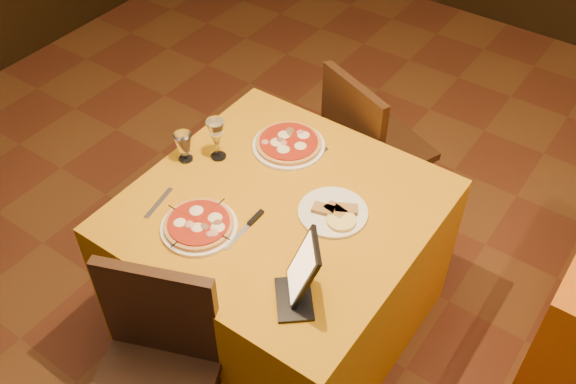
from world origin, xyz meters
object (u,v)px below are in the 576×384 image
Objects in this scene: main_table at (281,266)px; chair_main_far at (379,148)px; pizza_near at (199,226)px; water_glass at (184,147)px; wine_glass at (217,139)px; tablet at (303,268)px; pizza_far at (289,144)px.

chair_main_far is (0.00, 0.83, 0.08)m from main_table.
chair_main_far reaches higher than pizza_near.
pizza_near is at bearing -121.89° from main_table.
water_glass is at bearing 138.97° from pizza_near.
main_table is at bearing 58.11° from pizza_near.
main_table is 5.79× the size of wine_glass.
water_glass reaches higher than pizza_near.
chair_main_far is 7.00× the size of water_glass.
chair_main_far is 0.93m from wine_glass.
chair_main_far is 3.17× the size of pizza_near.
wine_glass is (-0.37, 0.08, 0.47)m from main_table.
tablet reaches higher than wine_glass.
tablet reaches higher than water_glass.
tablet is at bearing -51.09° from pizza_far.
main_table is 0.60m from wine_glass.
main_table is 0.65m from tablet.
tablet is (0.77, -0.27, 0.06)m from water_glass.
tablet is (0.47, -0.58, 0.10)m from pizza_far.
chair_main_far reaches higher than pizza_far.
main_table is at bearing -11.48° from wine_glass.
water_glass is (-0.47, -0.85, 0.36)m from chair_main_far.
pizza_near is 0.48m from tablet.
pizza_far is (0.00, 0.57, 0.00)m from pizza_near.
pizza_far is at bearing 119.92° from main_table.
water_glass reaches higher than pizza_far.
main_table is at bearing -60.08° from pizza_far.
pizza_near is at bearing -90.25° from pizza_far.
chair_main_far is at bearing 72.52° from pizza_far.
tablet is at bearing 126.33° from chair_main_far.
pizza_near is 0.57m from pizza_far.
chair_main_far is 0.64m from pizza_far.
pizza_far is at bearing 89.75° from pizza_near.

